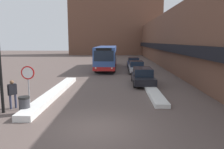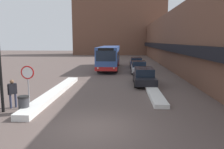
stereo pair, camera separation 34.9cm
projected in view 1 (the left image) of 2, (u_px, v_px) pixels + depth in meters
name	position (u px, v px, depth m)	size (l,w,h in m)	color
ground_plane	(95.00, 128.00, 9.75)	(160.00, 160.00, 0.00)	brown
building_row_right	(179.00, 41.00, 32.56)	(5.50, 60.00, 7.92)	brown
building_backdrop_far	(115.00, 27.00, 63.48)	(26.00, 8.00, 15.86)	brown
snow_bank_left	(55.00, 92.00, 15.88)	(0.90, 11.08, 0.34)	silver
snow_bank_right	(150.00, 88.00, 17.58)	(0.90, 10.17, 0.26)	silver
city_bus	(107.00, 57.00, 30.77)	(2.60, 12.35, 3.13)	#335193
parked_car_front	(143.00, 76.00, 19.66)	(1.86, 4.73, 1.49)	black
parked_car_middle	(136.00, 67.00, 26.85)	(1.85, 4.34, 1.45)	#B7B7BC
parked_car_back	(133.00, 62.00, 32.40)	(1.79, 4.30, 1.45)	navy
stop_sign	(28.00, 78.00, 12.30)	(0.76, 0.08, 2.49)	gray
street_lamp	(3.00, 35.00, 11.26)	(1.46, 0.36, 6.81)	black
pedestrian	(12.00, 92.00, 12.50)	(0.45, 0.47, 1.67)	#333851
trash_bin	(24.00, 105.00, 11.64)	(0.59, 0.59, 0.95)	#38383D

